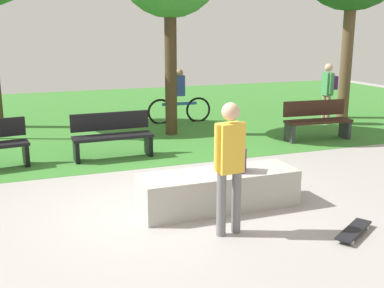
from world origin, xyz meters
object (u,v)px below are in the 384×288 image
at_px(backpack_on_ledge, 238,161).
at_px(cyclist_on_bicycle, 179,100).
at_px(concrete_ledge, 218,190).
at_px(park_bench_far_right, 112,134).
at_px(skateboard_by_ledge, 354,230).
at_px(skater_performing_trick, 230,159).
at_px(pedestrian_with_backpack, 328,88).
at_px(park_bench_near_path, 317,119).

distance_m(backpack_on_ledge, cyclist_on_bicycle, 6.50).
relative_size(concrete_ledge, park_bench_far_right, 1.44).
height_order(backpack_on_ledge, skateboard_by_ledge, backpack_on_ledge).
relative_size(concrete_ledge, skateboard_by_ledge, 2.96).
relative_size(backpack_on_ledge, cyclist_on_bicycle, 0.18).
bearing_deg(skater_performing_trick, skateboard_by_ledge, -21.98).
xyz_separation_m(pedestrian_with_backpack, cyclist_on_bicycle, (-3.73, 1.60, -0.36)).
distance_m(park_bench_near_path, park_bench_far_right, 4.84).
distance_m(concrete_ledge, cyclist_on_bicycle, 6.53).
relative_size(skater_performing_trick, park_bench_far_right, 1.05).
relative_size(skater_performing_trick, skateboard_by_ledge, 2.16).
height_order(park_bench_near_path, cyclist_on_bicycle, cyclist_on_bicycle).
height_order(pedestrian_with_backpack, cyclist_on_bicycle, pedestrian_with_backpack).
xyz_separation_m(backpack_on_ledge, park_bench_far_right, (-1.20, 3.34, -0.22)).
xyz_separation_m(park_bench_near_path, park_bench_far_right, (-4.84, 0.06, 0.00)).
bearing_deg(park_bench_near_path, concrete_ledge, -140.53).
distance_m(backpack_on_ledge, park_bench_near_path, 4.91).
relative_size(park_bench_near_path, cyclist_on_bicycle, 0.89).
distance_m(backpack_on_ledge, skateboard_by_ledge, 1.83).
height_order(concrete_ledge, skateboard_by_ledge, concrete_ledge).
bearing_deg(skateboard_by_ledge, park_bench_far_right, 114.21).
height_order(skater_performing_trick, park_bench_near_path, skater_performing_trick).
bearing_deg(pedestrian_with_backpack, park_bench_near_path, -132.39).
bearing_deg(skateboard_by_ledge, backpack_on_ledge, 123.49).
height_order(concrete_ledge, park_bench_near_path, park_bench_near_path).
height_order(park_bench_far_right, cyclist_on_bicycle, cyclist_on_bicycle).
relative_size(backpack_on_ledge, pedestrian_with_backpack, 0.19).
distance_m(concrete_ledge, pedestrian_with_backpack, 7.14).
height_order(skater_performing_trick, cyclist_on_bicycle, skater_performing_trick).
relative_size(skateboard_by_ledge, pedestrian_with_backpack, 0.47).
xyz_separation_m(backpack_on_ledge, park_bench_near_path, (3.64, 3.28, -0.22)).
distance_m(park_bench_near_path, pedestrian_with_backpack, 2.09).
bearing_deg(cyclist_on_bicycle, park_bench_near_path, -52.63).
height_order(skateboard_by_ledge, cyclist_on_bicycle, cyclist_on_bicycle).
xyz_separation_m(skater_performing_trick, park_bench_far_right, (-0.67, 4.18, -0.51)).
xyz_separation_m(skater_performing_trick, cyclist_on_bicycle, (1.81, 7.21, -0.36)).
relative_size(skater_performing_trick, park_bench_near_path, 1.04).
xyz_separation_m(skateboard_by_ledge, park_bench_far_right, (-2.15, 4.77, 0.42)).
distance_m(park_bench_far_right, pedestrian_with_backpack, 6.39).
bearing_deg(cyclist_on_bicycle, park_bench_far_right, -129.21).
distance_m(skater_performing_trick, park_bench_near_path, 5.88).
distance_m(concrete_ledge, park_bench_near_path, 5.10).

